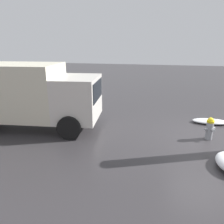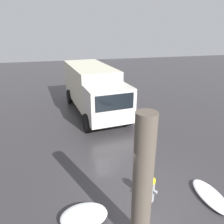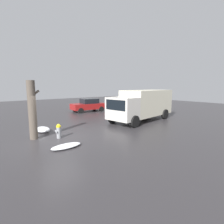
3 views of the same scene
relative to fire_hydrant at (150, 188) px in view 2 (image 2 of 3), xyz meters
The scene contains 6 objects.
ground_plane 0.44m from the fire_hydrant, 58.56° to the right, with size 60.00×60.00×0.00m, color #333033.
fire_hydrant is the anchor object (origin of this frame).
tree_trunk 1.88m from the fire_hydrant, 146.18° to the left, with size 0.68×0.45×3.36m.
delivery_truck 7.98m from the fire_hydrant, ahead, with size 7.10×3.11×2.66m.
snow_pile_by_hydrant 2.04m from the fire_hydrant, 97.59° to the left, with size 0.87×1.27×0.34m.
snow_pile_curbside 1.89m from the fire_hydrant, 102.44° to the right, with size 1.55×0.66×0.19m.
Camera 2 is at (-4.72, 2.38, 4.87)m, focal length 35.00 mm.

